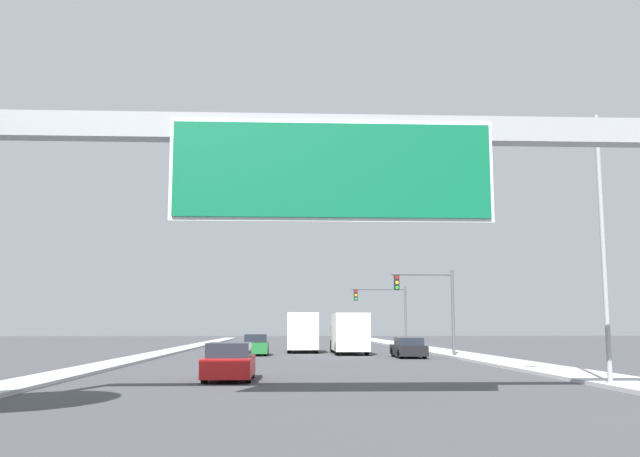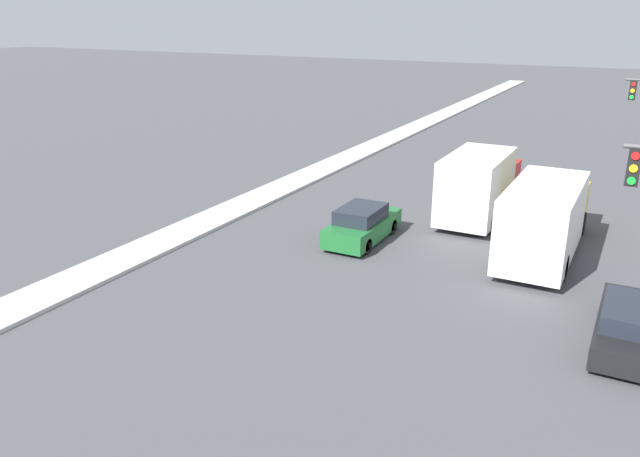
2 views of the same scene
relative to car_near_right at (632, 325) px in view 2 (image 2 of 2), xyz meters
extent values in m
cube|color=#BDBDBD|center=(-17.75, 12.61, -0.57)|extent=(2.00, 120.00, 0.15)
cube|color=black|center=(0.00, 0.06, -0.14)|extent=(1.86, 4.80, 0.67)
cube|color=#1E232D|center=(0.00, -0.18, 0.45)|extent=(1.64, 2.49, 0.52)
cylinder|color=black|center=(-0.82, 1.55, -0.33)|extent=(0.22, 0.64, 0.64)
cylinder|color=black|center=(-0.82, -1.43, -0.33)|extent=(0.22, 0.64, 0.64)
cube|color=#1E662D|center=(-10.50, 4.43, -0.09)|extent=(1.79, 4.41, 0.78)
cube|color=#1E232D|center=(-10.50, 4.21, 0.59)|extent=(1.58, 2.29, 0.58)
cylinder|color=black|center=(-11.29, 5.80, -0.33)|extent=(0.22, 0.64, 0.64)
cylinder|color=black|center=(-9.71, 5.80, -0.33)|extent=(0.22, 0.64, 0.64)
cylinder|color=black|center=(-11.29, 3.07, -0.33)|extent=(0.22, 0.64, 0.64)
cylinder|color=black|center=(-9.71, 3.07, -0.33)|extent=(0.22, 0.64, 0.64)
cube|color=yellow|center=(-3.50, 9.71, 0.54)|extent=(2.26, 2.37, 1.79)
cube|color=silver|center=(-3.50, 5.48, 1.03)|extent=(2.46, 6.10, 2.77)
cylinder|color=black|center=(-4.59, 9.60, -0.15)|extent=(0.28, 1.00, 1.00)
cylinder|color=black|center=(-2.41, 9.60, -0.15)|extent=(0.28, 1.00, 1.00)
cylinder|color=black|center=(-4.59, 3.95, -0.15)|extent=(0.28, 1.00, 1.00)
cylinder|color=black|center=(-2.41, 3.95, -0.15)|extent=(0.28, 1.00, 1.00)
cube|color=red|center=(-7.00, 12.62, 0.57)|extent=(2.22, 1.97, 1.85)
cube|color=silver|center=(-7.00, 9.10, 1.08)|extent=(2.42, 5.08, 2.86)
cylinder|color=black|center=(-8.07, 12.52, -0.15)|extent=(0.28, 1.00, 1.00)
cylinder|color=black|center=(-5.93, 12.52, -0.15)|extent=(0.28, 1.00, 1.00)
cylinder|color=black|center=(-8.07, 7.83, -0.15)|extent=(0.28, 1.00, 1.00)
cylinder|color=black|center=(-5.93, 7.83, -0.15)|extent=(0.28, 1.00, 1.00)
cube|color=black|center=(-0.65, 0.61, 4.46)|extent=(0.35, 0.28, 1.05)
cylinder|color=red|center=(-0.65, 0.45, 4.81)|extent=(0.22, 0.04, 0.22)
cylinder|color=yellow|center=(-0.65, 0.45, 4.46)|extent=(0.22, 0.04, 0.22)
cylinder|color=green|center=(-0.65, 0.45, 4.11)|extent=(0.22, 0.04, 0.22)
cube|color=black|center=(-1.59, 20.61, 4.44)|extent=(0.35, 0.28, 1.05)
cylinder|color=red|center=(-1.59, 20.45, 4.79)|extent=(0.22, 0.04, 0.22)
cylinder|color=yellow|center=(-1.59, 20.45, 4.44)|extent=(0.22, 0.04, 0.22)
cylinder|color=green|center=(-1.59, 20.45, 4.09)|extent=(0.22, 0.04, 0.22)
camera|label=1|loc=(-8.19, -48.54, 1.51)|focal=40.00mm
camera|label=2|loc=(-0.41, -18.37, 8.54)|focal=35.00mm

